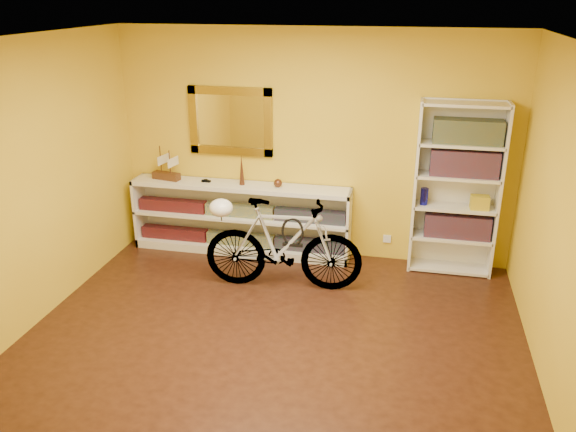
% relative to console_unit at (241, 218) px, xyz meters
% --- Properties ---
extents(floor, '(4.50, 4.00, 0.01)m').
position_rel_console_unit_xyz_m(floor, '(0.82, -1.81, -0.43)').
color(floor, black).
rests_on(floor, ground).
extents(ceiling, '(4.50, 4.00, 0.01)m').
position_rel_console_unit_xyz_m(ceiling, '(0.82, -1.81, 2.18)').
color(ceiling, silver).
rests_on(ceiling, ground).
extents(back_wall, '(4.50, 0.01, 2.60)m').
position_rel_console_unit_xyz_m(back_wall, '(0.82, 0.19, 0.88)').
color(back_wall, gold).
rests_on(back_wall, ground).
extents(left_wall, '(0.01, 4.00, 2.60)m').
position_rel_console_unit_xyz_m(left_wall, '(-1.44, -1.81, 0.88)').
color(left_wall, gold).
rests_on(left_wall, ground).
extents(right_wall, '(0.01, 4.00, 2.60)m').
position_rel_console_unit_xyz_m(right_wall, '(3.07, -1.81, 0.88)').
color(right_wall, gold).
rests_on(right_wall, ground).
extents(gilt_mirror, '(0.98, 0.06, 0.78)m').
position_rel_console_unit_xyz_m(gilt_mirror, '(-0.13, 0.15, 1.12)').
color(gilt_mirror, olive).
rests_on(gilt_mirror, back_wall).
extents(wall_socket, '(0.09, 0.02, 0.09)m').
position_rel_console_unit_xyz_m(wall_socket, '(1.72, 0.17, -0.17)').
color(wall_socket, silver).
rests_on(wall_socket, back_wall).
extents(console_unit, '(2.60, 0.35, 0.85)m').
position_rel_console_unit_xyz_m(console_unit, '(0.00, 0.00, 0.00)').
color(console_unit, silver).
rests_on(console_unit, floor).
extents(cd_row_lower, '(2.50, 0.13, 0.14)m').
position_rel_console_unit_xyz_m(cd_row_lower, '(-0.00, -0.02, -0.26)').
color(cd_row_lower, black).
rests_on(cd_row_lower, console_unit).
extents(cd_row_upper, '(2.50, 0.13, 0.14)m').
position_rel_console_unit_xyz_m(cd_row_upper, '(-0.00, -0.02, 0.11)').
color(cd_row_upper, navy).
rests_on(cd_row_upper, console_unit).
extents(model_ship, '(0.36, 0.19, 0.40)m').
position_rel_console_unit_xyz_m(model_ship, '(-0.90, 0.00, 0.63)').
color(model_ship, '#3E2211').
rests_on(model_ship, console_unit).
extents(toy_car, '(0.00, 0.00, 0.00)m').
position_rel_console_unit_xyz_m(toy_car, '(-0.41, 0.00, 0.43)').
color(toy_car, black).
rests_on(toy_car, console_unit).
extents(bronze_ornament, '(0.06, 0.06, 0.36)m').
position_rel_console_unit_xyz_m(bronze_ornament, '(0.03, 0.00, 0.60)').
color(bronze_ornament, '#4F2A1B').
rests_on(bronze_ornament, console_unit).
extents(decorative_orb, '(0.10, 0.10, 0.10)m').
position_rel_console_unit_xyz_m(decorative_orb, '(0.46, 0.00, 0.47)').
color(decorative_orb, '#4F2A1B').
rests_on(decorative_orb, console_unit).
extents(bookcase, '(0.90, 0.30, 1.90)m').
position_rel_console_unit_xyz_m(bookcase, '(2.42, 0.03, 0.52)').
color(bookcase, silver).
rests_on(bookcase, floor).
extents(book_row_a, '(0.70, 0.22, 0.26)m').
position_rel_console_unit_xyz_m(book_row_a, '(2.47, 0.03, 0.12)').
color(book_row_a, maroon).
rests_on(book_row_a, bookcase).
extents(book_row_b, '(0.70, 0.22, 0.28)m').
position_rel_console_unit_xyz_m(book_row_b, '(2.47, 0.03, 0.83)').
color(book_row_b, maroon).
rests_on(book_row_b, bookcase).
extents(book_row_c, '(0.70, 0.22, 0.25)m').
position_rel_console_unit_xyz_m(book_row_c, '(2.47, 0.03, 1.16)').
color(book_row_c, '#174450').
rests_on(book_row_c, bookcase).
extents(travel_mug, '(0.08, 0.08, 0.19)m').
position_rel_console_unit_xyz_m(travel_mug, '(2.09, 0.01, 0.43)').
color(travel_mug, '#17169B').
rests_on(travel_mug, bookcase).
extents(red_tin, '(0.16, 0.16, 0.16)m').
position_rel_console_unit_xyz_m(red_tin, '(2.22, 0.06, 1.12)').
color(red_tin, maroon).
rests_on(red_tin, bookcase).
extents(yellow_bag, '(0.20, 0.13, 0.15)m').
position_rel_console_unit_xyz_m(yellow_bag, '(2.67, -0.01, 0.41)').
color(yellow_bag, gold).
rests_on(yellow_bag, bookcase).
extents(bicycle, '(0.58, 1.71, 0.99)m').
position_rel_console_unit_xyz_m(bicycle, '(0.69, -0.78, 0.07)').
color(bicycle, silver).
rests_on(bicycle, floor).
extents(helmet, '(0.25, 0.24, 0.19)m').
position_rel_console_unit_xyz_m(helmet, '(0.05, -0.83, 0.44)').
color(helmet, white).
rests_on(helmet, bicycle).
extents(u_lock, '(0.23, 0.03, 0.23)m').
position_rel_console_unit_xyz_m(u_lock, '(0.79, -0.77, 0.22)').
color(u_lock, black).
rests_on(u_lock, bicycle).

